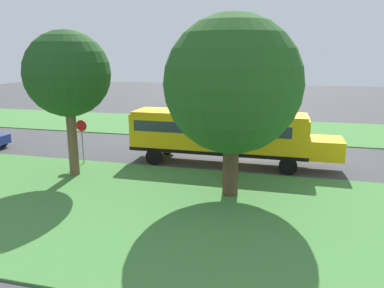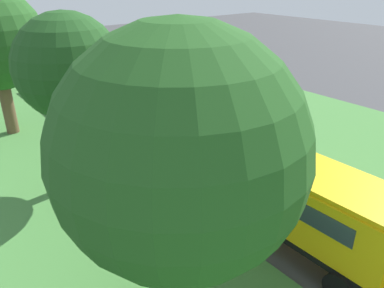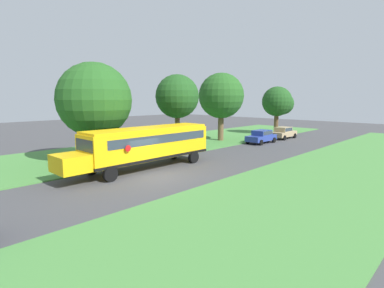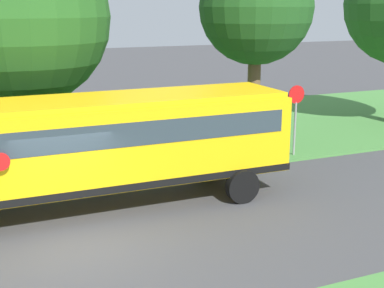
{
  "view_description": "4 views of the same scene",
  "coord_description": "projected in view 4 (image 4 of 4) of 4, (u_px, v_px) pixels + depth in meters",
  "views": [
    {
      "loc": [
        -24.09,
        -2.6,
        6.54
      ],
      "look_at": [
        -2.37,
        3.02,
        1.13
      ],
      "focal_mm": 35.0,
      "sensor_mm": 36.0,
      "label": 1
    },
    {
      "loc": [
        -12.19,
        -6.57,
        9.11
      ],
      "look_at": [
        -2.55,
        5.56,
        1.95
      ],
      "focal_mm": 35.0,
      "sensor_mm": 36.0,
      "label": 2
    },
    {
      "loc": [
        15.8,
        -12.77,
        5.37
      ],
      "look_at": [
        0.14,
        3.66,
        1.89
      ],
      "focal_mm": 28.0,
      "sensor_mm": 36.0,
      "label": 3
    },
    {
      "loc": [
        11.95,
        -2.06,
        5.6
      ],
      "look_at": [
        -2.33,
        4.04,
        1.57
      ],
      "focal_mm": 50.0,
      "sensor_mm": 36.0,
      "label": 4
    }
  ],
  "objects": [
    {
      "name": "grass_verge",
      "position": [
        27.0,
        147.0,
        21.72
      ],
      "size": [
        12.0,
        80.0,
        0.08
      ],
      "primitive_type": "cube",
      "color": "#47843D",
      "rests_on": "ground"
    },
    {
      "name": "school_bus",
      "position": [
        96.0,
        142.0,
        14.81
      ],
      "size": [
        2.84,
        12.42,
        3.16
      ],
      "color": "yellow",
      "rests_on": "ground"
    },
    {
      "name": "oak_tree_roadside_mid",
      "position": [
        255.0,
        9.0,
        20.66
      ],
      "size": [
        4.46,
        4.46,
        7.78
      ],
      "color": "brown",
      "rests_on": "ground"
    },
    {
      "name": "stop_sign",
      "position": [
        296.0,
        112.0,
        20.0
      ],
      "size": [
        0.08,
        0.68,
        2.74
      ],
      "color": "gray",
      "rests_on": "ground"
    },
    {
      "name": "oak_tree_beside_bus",
      "position": [
        16.0,
        17.0,
        18.1
      ],
      "size": [
        6.19,
        6.19,
        8.33
      ],
      "color": "#4C3826",
      "rests_on": "ground"
    },
    {
      "name": "ground_plane",
      "position": [
        75.0,
        246.0,
        12.83
      ],
      "size": [
        120.0,
        120.0,
        0.0
      ],
      "primitive_type": "plane",
      "color": "#424244"
    }
  ]
}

